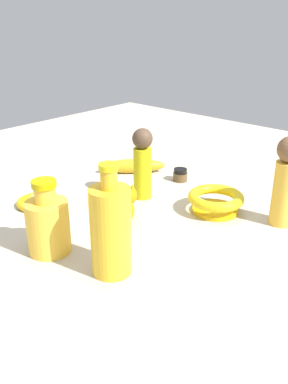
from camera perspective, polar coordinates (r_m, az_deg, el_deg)
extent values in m
plane|color=#BCB29E|center=(1.00, 0.00, -3.68)|extent=(2.00, 2.00, 0.00)
cylinder|color=#E9B20E|center=(1.05, 9.71, -2.42)|extent=(0.11, 0.11, 0.01)
torus|color=yellow|center=(1.04, 9.83, -0.78)|extent=(0.14, 0.14, 0.03)
cylinder|color=yellow|center=(0.87, -13.00, -4.70)|extent=(0.09, 0.09, 0.11)
cylinder|color=yellow|center=(0.84, -13.44, -0.33)|extent=(0.04, 0.04, 0.03)
cylinder|color=#BAA406|center=(0.83, -13.59, 1.13)|extent=(0.05, 0.05, 0.01)
ellipsoid|color=#B88409|center=(0.96, -3.14, -2.97)|extent=(0.09, 0.12, 0.06)
sphere|color=#B88409|center=(0.99, -2.28, -0.49)|extent=(0.05, 0.05, 0.05)
cone|color=#B88409|center=(0.98, -3.00, 0.66)|extent=(0.02, 0.02, 0.02)
cone|color=#B88409|center=(0.97, -1.59, 0.49)|extent=(0.02, 0.02, 0.02)
ellipsoid|color=#B88409|center=(0.93, -4.13, -4.84)|extent=(0.03, 0.05, 0.02)
ellipsoid|color=gold|center=(1.28, -1.57, 3.59)|extent=(0.17, 0.17, 0.04)
cylinder|color=gold|center=(1.09, -0.21, 2.58)|extent=(0.07, 0.07, 0.14)
sphere|color=#4E3B2A|center=(1.06, -0.21, 7.34)|extent=(0.05, 0.05, 0.05)
cylinder|color=yellow|center=(0.77, -4.59, -5.44)|extent=(0.08, 0.08, 0.17)
cylinder|color=yellow|center=(0.73, -4.85, 1.77)|extent=(0.03, 0.03, 0.04)
cylinder|color=yellow|center=(0.72, -4.91, 3.50)|extent=(0.03, 0.03, 0.01)
torus|color=gold|center=(1.10, -14.49, -1.35)|extent=(0.10, 0.10, 0.02)
cylinder|color=yellow|center=(1.00, 18.67, -0.22)|extent=(0.07, 0.07, 0.15)
cylinder|color=brown|center=(1.23, 4.98, 2.10)|extent=(0.04, 0.04, 0.02)
cylinder|color=yellow|center=(1.22, 5.00, 2.55)|extent=(0.03, 0.03, 0.00)
cylinder|color=black|center=(1.22, 5.01, 2.91)|extent=(0.04, 0.04, 0.01)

